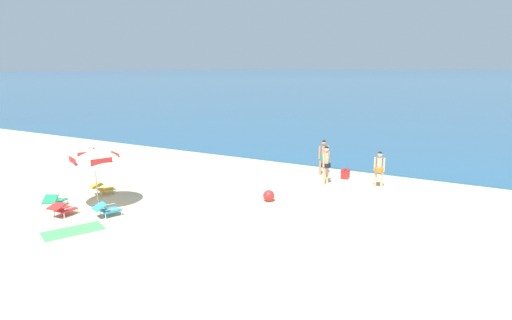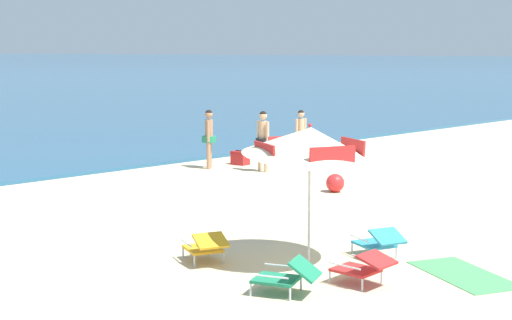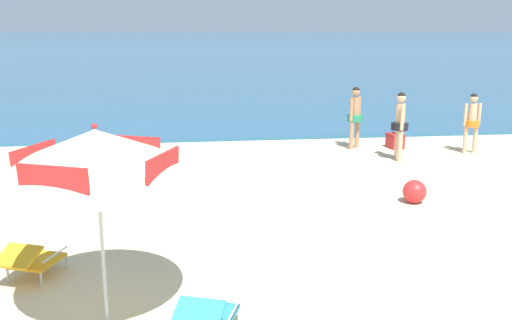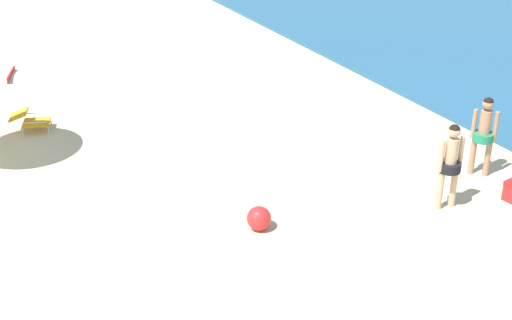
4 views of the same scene
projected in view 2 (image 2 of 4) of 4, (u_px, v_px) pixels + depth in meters
The scene contains 11 objects.
beach_umbrella_striped_main at pixel (310, 143), 11.90m from camera, with size 2.53×2.56×2.28m.
lounge_chair_under_umbrella at pixel (286, 276), 10.62m from camera, with size 0.85×1.03×0.53m.
lounge_chair_beside_umbrella at pixel (363, 266), 11.04m from camera, with size 0.61×0.89×0.50m.
lounge_chair_facing_sea at pixel (206, 246), 12.20m from camera, with size 0.81×1.00×0.51m.
lounge_chair_spare_folded at pixel (379, 241), 12.50m from camera, with size 0.80×1.00×0.51m.
person_standing_near_shore at pixel (209, 135), 21.94m from camera, with size 0.41×0.41×1.68m.
person_standing_beside at pixel (301, 132), 23.27m from camera, with size 0.47×0.38×1.57m.
person_wading_in at pixel (263, 137), 21.35m from camera, with size 0.41×0.50×1.69m.
cooler_box at pixel (240, 158), 22.76m from camera, with size 0.41×0.54×0.43m.
beach_ball at pixel (335, 183), 18.34m from camera, with size 0.44×0.44×0.44m, color red.
beach_towel at pixel (464, 275), 11.58m from camera, with size 0.90×1.80×0.01m, color #4C9E5B.
Camera 2 is at (-13.69, -5.54, 3.35)m, focal length 54.07 mm.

